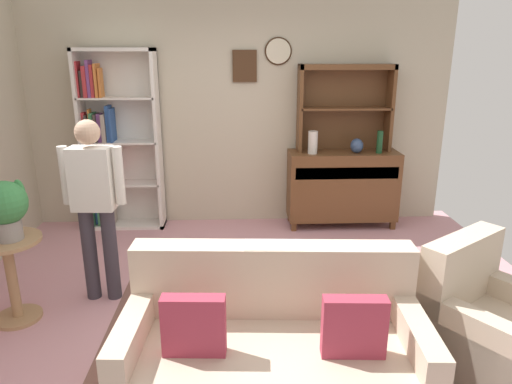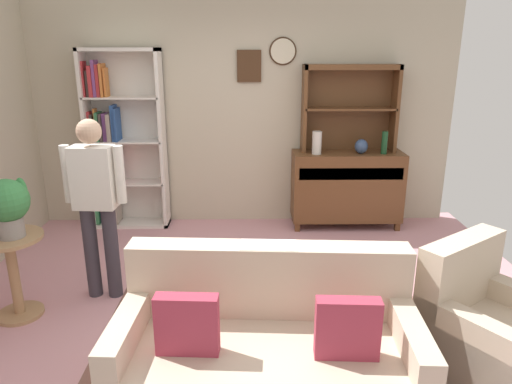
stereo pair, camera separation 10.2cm
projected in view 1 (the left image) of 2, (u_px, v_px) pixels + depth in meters
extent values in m
cube|color=#C68C93|center=(245.00, 307.00, 3.95)|extent=(5.40, 4.60, 0.02)
cube|color=#BCB299|center=(240.00, 109.00, 5.57)|extent=(5.00, 0.06, 2.80)
cylinder|color=beige|center=(278.00, 51.00, 5.35)|extent=(0.28, 0.03, 0.28)
torus|color=#382314|center=(278.00, 51.00, 5.35)|extent=(0.31, 0.02, 0.31)
cube|color=#422816|center=(245.00, 66.00, 5.38)|extent=(0.28, 0.03, 0.36)
cube|color=brown|center=(271.00, 325.00, 3.67)|extent=(2.56, 2.02, 0.01)
cube|color=silver|center=(84.00, 142.00, 5.40)|extent=(0.04, 0.30, 2.10)
cube|color=silver|center=(158.00, 141.00, 5.44)|extent=(0.04, 0.30, 2.10)
cube|color=silver|center=(113.00, 49.00, 5.12)|extent=(0.90, 0.30, 0.04)
cube|color=silver|center=(128.00, 224.00, 5.73)|extent=(0.90, 0.30, 0.04)
cube|color=silver|center=(124.00, 139.00, 5.56)|extent=(0.90, 0.01, 2.10)
cube|color=silver|center=(125.00, 183.00, 5.57)|extent=(0.86, 0.30, 0.02)
cube|color=#337247|center=(94.00, 212.00, 5.64)|extent=(0.04, 0.22, 0.30)
cube|color=#284C8C|center=(98.00, 211.00, 5.64)|extent=(0.03, 0.10, 0.32)
cube|color=#337247|center=(101.00, 212.00, 5.64)|extent=(0.03, 0.20, 0.30)
cube|color=gray|center=(103.00, 206.00, 5.62)|extent=(0.04, 0.11, 0.43)
cube|color=#337247|center=(107.00, 211.00, 5.64)|extent=(0.02, 0.16, 0.31)
cube|color=#CC7233|center=(110.00, 208.00, 5.64)|extent=(0.04, 0.12, 0.37)
cube|color=gray|center=(113.00, 210.00, 5.64)|extent=(0.03, 0.22, 0.34)
cube|color=silver|center=(121.00, 142.00, 5.42)|extent=(0.86, 0.30, 0.02)
cube|color=#337247|center=(89.00, 169.00, 5.48)|extent=(0.03, 0.21, 0.36)
cube|color=#B22D33|center=(93.00, 169.00, 5.48)|extent=(0.04, 0.22, 0.35)
cube|color=#CC7233|center=(97.00, 169.00, 5.48)|extent=(0.03, 0.19, 0.36)
cube|color=#CC7233|center=(100.00, 167.00, 5.48)|extent=(0.03, 0.13, 0.39)
cube|color=#723F7F|center=(103.00, 167.00, 5.48)|extent=(0.04, 0.14, 0.39)
cube|color=gold|center=(107.00, 165.00, 5.48)|extent=(0.04, 0.11, 0.44)
cube|color=#723F7F|center=(111.00, 170.00, 5.50)|extent=(0.04, 0.19, 0.32)
cube|color=#B22D33|center=(115.00, 167.00, 5.49)|extent=(0.03, 0.22, 0.40)
cube|color=silver|center=(117.00, 98.00, 5.27)|extent=(0.86, 0.30, 0.02)
cube|color=#B22D33|center=(85.00, 127.00, 5.33)|extent=(0.03, 0.10, 0.34)
cube|color=#3F3833|center=(88.00, 128.00, 5.34)|extent=(0.03, 0.16, 0.31)
cube|color=#CC7233|center=(91.00, 125.00, 5.33)|extent=(0.02, 0.10, 0.37)
cube|color=#337247|center=(94.00, 127.00, 5.34)|extent=(0.04, 0.20, 0.33)
cube|color=#3F3833|center=(98.00, 128.00, 5.34)|extent=(0.03, 0.23, 0.32)
cube|color=#723F7F|center=(101.00, 128.00, 5.34)|extent=(0.04, 0.16, 0.32)
cube|color=gray|center=(106.00, 128.00, 5.35)|extent=(0.04, 0.24, 0.32)
cube|color=#284C8C|center=(109.00, 124.00, 5.33)|extent=(0.04, 0.19, 0.41)
cube|color=#284C8C|center=(113.00, 125.00, 5.34)|extent=(0.02, 0.24, 0.38)
cube|color=#B22D33|center=(79.00, 79.00, 5.18)|extent=(0.02, 0.15, 0.39)
cube|color=#3F3833|center=(83.00, 84.00, 5.19)|extent=(0.04, 0.11, 0.29)
cube|color=#B22D33|center=(87.00, 82.00, 5.19)|extent=(0.04, 0.21, 0.34)
cube|color=#723F7F|center=(90.00, 79.00, 5.18)|extent=(0.03, 0.18, 0.40)
cube|color=#B22D33|center=(94.00, 81.00, 5.19)|extent=(0.04, 0.17, 0.36)
cube|color=#CC7233|center=(97.00, 80.00, 5.19)|extent=(0.03, 0.21, 0.37)
cube|color=#CC7233|center=(101.00, 83.00, 5.20)|extent=(0.02, 0.15, 0.32)
cube|color=brown|center=(342.00, 185.00, 5.63)|extent=(1.30, 0.45, 0.82)
cube|color=brown|center=(294.00, 227.00, 5.57)|extent=(0.06, 0.06, 0.10)
cube|color=brown|center=(392.00, 225.00, 5.62)|extent=(0.06, 0.06, 0.10)
cube|color=brown|center=(290.00, 216.00, 5.90)|extent=(0.06, 0.06, 0.10)
cube|color=brown|center=(384.00, 215.00, 5.95)|extent=(0.06, 0.06, 0.10)
cube|color=#492C18|center=(347.00, 173.00, 5.36)|extent=(1.20, 0.01, 0.14)
cube|color=brown|center=(300.00, 109.00, 5.41)|extent=(0.04, 0.26, 1.00)
cube|color=brown|center=(390.00, 108.00, 5.46)|extent=(0.04, 0.26, 1.00)
cube|color=brown|center=(347.00, 67.00, 5.29)|extent=(1.10, 0.26, 0.06)
cube|color=brown|center=(345.00, 108.00, 5.43)|extent=(1.06, 0.26, 0.02)
cube|color=brown|center=(343.00, 107.00, 5.55)|extent=(1.10, 0.01, 1.00)
cylinder|color=beige|center=(313.00, 142.00, 5.37)|extent=(0.11, 0.11, 0.26)
ellipsoid|color=#33476B|center=(357.00, 146.00, 5.42)|extent=(0.15, 0.15, 0.17)
cylinder|color=#194223|center=(380.00, 142.00, 5.40)|extent=(0.07, 0.07, 0.26)
cube|color=beige|center=(273.00, 371.00, 2.84)|extent=(1.85, 0.95, 0.42)
cube|color=beige|center=(272.00, 279.00, 3.02)|extent=(1.81, 0.31, 0.48)
cube|color=beige|center=(136.00, 357.00, 2.83)|extent=(0.19, 0.86, 0.60)
cube|color=beige|center=(410.00, 359.00, 2.80)|extent=(0.19, 0.86, 0.60)
cube|color=#A33347|center=(194.00, 326.00, 2.62)|extent=(0.37, 0.12, 0.36)
cube|color=#A33347|center=(354.00, 327.00, 2.60)|extent=(0.37, 0.12, 0.36)
cube|color=white|center=(273.00, 245.00, 2.95)|extent=(0.37, 0.20, 0.00)
cube|color=beige|center=(495.00, 344.00, 3.11)|extent=(1.06, 1.07, 0.40)
cube|color=beige|center=(461.00, 269.00, 3.21)|extent=(0.72, 0.58, 0.48)
cube|color=beige|center=(472.00, 352.00, 2.91)|extent=(0.56, 0.72, 0.55)
cylinder|color=#A87F56|center=(5.00, 241.00, 3.56)|extent=(0.52, 0.52, 0.03)
cylinder|color=#A87F56|center=(13.00, 282.00, 3.67)|extent=(0.08, 0.08, 0.67)
cylinder|color=#A87F56|center=(19.00, 317.00, 3.76)|extent=(0.36, 0.36, 0.03)
cylinder|color=gray|center=(9.00, 230.00, 3.53)|extent=(0.20, 0.20, 0.16)
sphere|color=#387F42|center=(4.00, 203.00, 3.47)|extent=(0.33, 0.33, 0.33)
ellipsoid|color=#387F42|center=(19.00, 194.00, 3.54)|extent=(0.10, 0.06, 0.23)
cylinder|color=#38333D|center=(90.00, 254.00, 3.98)|extent=(0.13, 0.13, 0.82)
cylinder|color=#38333D|center=(111.00, 254.00, 3.97)|extent=(0.13, 0.13, 0.82)
cube|color=silver|center=(92.00, 179.00, 3.78)|extent=(0.35, 0.22, 0.52)
sphere|color=tan|center=(87.00, 132.00, 3.67)|extent=(0.21, 0.21, 0.20)
cylinder|color=silver|center=(65.00, 175.00, 3.77)|extent=(0.09, 0.09, 0.48)
cylinder|color=silver|center=(119.00, 176.00, 3.77)|extent=(0.09, 0.09, 0.48)
cube|color=brown|center=(256.00, 281.00, 3.52)|extent=(0.80, 0.50, 0.03)
cube|color=brown|center=(207.00, 323.00, 3.36)|extent=(0.05, 0.05, 0.39)
cube|color=brown|center=(308.00, 320.00, 3.39)|extent=(0.05, 0.05, 0.39)
cube|color=brown|center=(210.00, 292.00, 3.78)|extent=(0.05, 0.05, 0.39)
cube|color=brown|center=(300.00, 290.00, 3.81)|extent=(0.05, 0.05, 0.39)
cube|color=#723F7F|center=(255.00, 281.00, 3.47)|extent=(0.21, 0.13, 0.02)
cube|color=#284C8C|center=(253.00, 279.00, 3.46)|extent=(0.15, 0.13, 0.02)
cube|color=gold|center=(253.00, 276.00, 3.45)|extent=(0.16, 0.16, 0.03)
cube|color=#3F3833|center=(253.00, 273.00, 3.44)|extent=(0.21, 0.16, 0.02)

